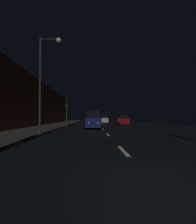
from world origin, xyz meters
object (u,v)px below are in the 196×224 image
object	(u,v)px
traffic_light_far_left	(67,104)
streetlamp_overhead	(46,71)
car_approaching_headlights	(93,121)
car_parked_right_far	(123,120)
car_distant_taillights	(104,119)

from	to	relation	value
traffic_light_far_left	streetlamp_overhead	world-z (taller)	streetlamp_overhead
streetlamp_overhead	car_approaching_headlights	distance (m)	9.98
car_parked_right_far	car_distant_taillights	distance (m)	10.88
streetlamp_overhead	car_approaching_headlights	xyz separation A→B (m)	(3.76, 8.33, -4.02)
traffic_light_far_left	car_parked_right_far	size ratio (longest dim) A/B	1.23
car_approaching_headlights	streetlamp_overhead	bearing A→B (deg)	-24.29
traffic_light_far_left	streetlamp_overhead	distance (m)	12.59
traffic_light_far_left	car_approaching_headlights	distance (m)	6.25
traffic_light_far_left	car_distant_taillights	world-z (taller)	traffic_light_far_left
traffic_light_far_left	car_parked_right_far	xyz separation A→B (m)	(9.50, 4.49, -2.55)
car_distant_taillights	traffic_light_far_left	bearing A→B (deg)	155.26
traffic_light_far_left	car_approaching_headlights	world-z (taller)	traffic_light_far_left
car_parked_right_far	car_distant_taillights	xyz separation A→B (m)	(-2.56, 10.58, 0.01)
car_approaching_headlights	car_distant_taillights	size ratio (longest dim) A/B	1.13
traffic_light_far_left	car_distant_taillights	xyz separation A→B (m)	(6.94, 15.06, -2.54)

